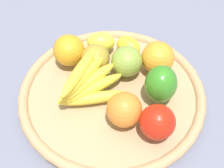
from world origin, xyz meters
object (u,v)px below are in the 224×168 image
at_px(apple_2, 127,61).
at_px(orange_0, 69,50).
at_px(bell_pepper, 161,84).
at_px(apple_0, 95,58).
at_px(lemon_0, 128,46).
at_px(orange_2, 158,58).
at_px(apple_1, 157,122).
at_px(lemon_1, 101,42).
at_px(orange_1, 124,110).
at_px(banana_bunch, 87,83).

height_order(apple_2, orange_0, orange_0).
distance_m(bell_pepper, apple_0, 0.18).
distance_m(apple_2, apple_0, 0.08).
relative_size(apple_2, lemon_0, 1.14).
height_order(bell_pepper, orange_0, bell_pepper).
distance_m(lemon_0, orange_2, 0.09).
xyz_separation_m(apple_1, orange_2, (-0.07, 0.18, 0.00)).
height_order(orange_0, lemon_0, orange_0).
relative_size(lemon_0, orange_2, 0.83).
bearing_deg(lemon_1, apple_1, -37.14).
distance_m(lemon_0, apple_0, 0.10).
bearing_deg(bell_pepper, orange_2, -166.08).
distance_m(lemon_0, lemon_1, 0.07).
height_order(lemon_0, apple_0, apple_0).
bearing_deg(lemon_1, lemon_0, 16.62).
relative_size(apple_1, orange_2, 0.95).
bearing_deg(lemon_0, orange_2, -12.15).
bearing_deg(apple_2, orange_1, -66.58).
bearing_deg(lemon_0, bell_pepper, -38.15).
relative_size(apple_2, bell_pepper, 0.83).
relative_size(apple_0, lemon_1, 0.99).
relative_size(apple_1, apple_0, 1.07).
relative_size(lemon_0, lemon_1, 0.93).
relative_size(apple_2, lemon_1, 1.06).
xyz_separation_m(lemon_0, orange_2, (0.09, -0.02, 0.02)).
bearing_deg(orange_1, lemon_0, 112.90).
height_order(orange_1, orange_0, orange_0).
height_order(banana_bunch, lemon_0, banana_bunch).
bearing_deg(apple_2, lemon_0, 111.81).
xyz_separation_m(apple_2, apple_1, (0.13, -0.13, -0.00)).
height_order(apple_1, orange_2, orange_2).
relative_size(apple_1, lemon_0, 1.14).
height_order(apple_1, apple_0, apple_1).
height_order(bell_pepper, lemon_0, bell_pepper).
xyz_separation_m(orange_0, lemon_1, (0.05, 0.08, -0.01)).
bearing_deg(bell_pepper, lemon_0, -140.19).
height_order(apple_1, bell_pepper, bell_pepper).
height_order(lemon_0, orange_2, orange_2).
distance_m(apple_1, orange_2, 0.19).
bearing_deg(orange_0, orange_1, -26.41).
height_order(lemon_0, lemon_1, lemon_1).
relative_size(apple_2, orange_1, 0.98).
bearing_deg(lemon_1, orange_0, -123.00).
relative_size(apple_1, lemon_1, 1.05).
bearing_deg(bell_pepper, lemon_1, -123.90).
bearing_deg(bell_pepper, orange_1, -36.70).
height_order(banana_bunch, apple_0, banana_bunch).
xyz_separation_m(apple_1, orange_0, (-0.28, 0.10, 0.00)).
height_order(orange_0, apple_0, orange_0).
height_order(apple_2, banana_bunch, banana_bunch).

